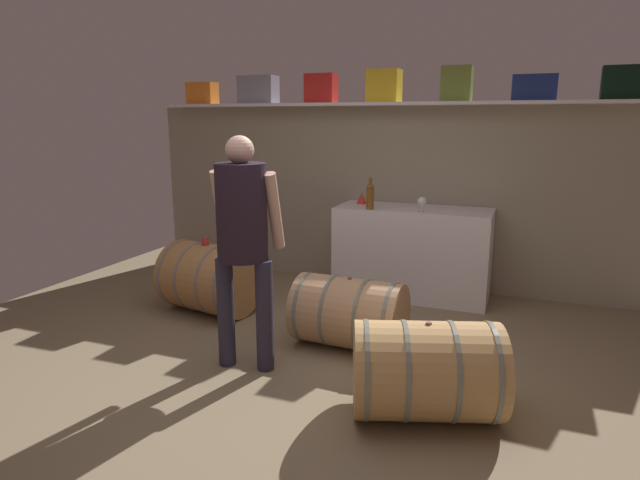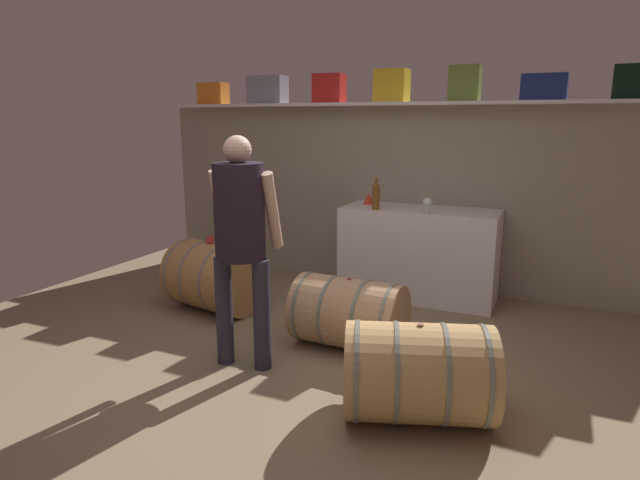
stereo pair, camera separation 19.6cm
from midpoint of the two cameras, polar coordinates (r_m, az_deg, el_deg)
ground_plane at (r=4.44m, az=1.70°, el=-11.21°), size 6.70×8.25×0.02m
back_wall_panel at (r=5.92m, az=8.74°, el=4.48°), size 5.50×0.10×1.92m
high_shelf_board at (r=5.72m, az=8.67°, el=14.00°), size 5.06×0.40×0.03m
toolcase_orange at (r=6.64m, az=-10.34°, el=14.94°), size 0.34×0.19×0.25m
toolcase_grey at (r=6.27m, az=-4.62°, el=15.49°), size 0.42×0.26×0.30m
toolcase_red at (r=5.95m, az=1.96°, el=15.68°), size 0.32×0.22×0.30m
toolcase_yellow at (r=5.73m, az=8.59°, el=15.78°), size 0.34×0.24×0.32m
toolcase_olive at (r=5.58m, az=16.04°, el=15.58°), size 0.29×0.22×0.33m
toolcase_navy at (r=5.52m, az=23.55°, el=14.55°), size 0.40×0.29×0.23m
toolcase_black at (r=5.56m, az=31.50°, el=14.04°), size 0.41×0.26×0.29m
work_cabinet at (r=5.57m, az=11.37°, el=-1.40°), size 1.53×0.63×0.91m
wine_bottle_amber at (r=5.34m, az=6.97°, el=4.66°), size 0.08×0.08×0.31m
wine_glass at (r=5.23m, az=12.33°, el=3.86°), size 0.09×0.09×0.15m
red_funnel at (r=5.69m, az=6.15°, el=4.36°), size 0.11×0.11×0.12m
wine_barrel_near at (r=5.21m, az=-10.01°, el=-3.82°), size 0.92×0.78×0.66m
wine_barrel_far at (r=4.33m, az=4.38°, el=-7.70°), size 0.88×0.61×0.57m
wine_barrel_flank at (r=3.40m, az=12.02°, el=-13.53°), size 1.02×0.84×0.61m
tasting_cup at (r=5.14m, az=-10.43°, el=0.02°), size 0.07×0.07×0.06m
winemaker_pouring at (r=3.83m, az=-6.94°, el=1.18°), size 0.51×0.43×1.68m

